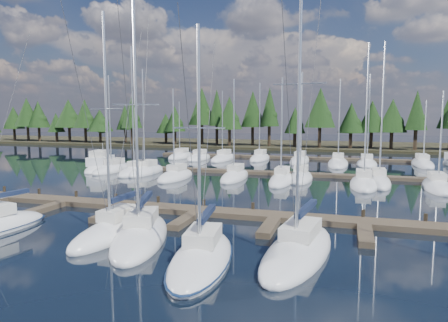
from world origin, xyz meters
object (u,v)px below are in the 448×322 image
(main_dock, at_px, (196,213))
(front_sailboat_4, at_px, (202,258))
(front_sailboat_5, at_px, (298,250))
(front_sailboat_2, at_px, (115,231))
(front_sailboat_3, at_px, (141,236))
(motor_yacht_left, at_px, (101,166))

(main_dock, relative_size, front_sailboat_4, 3.50)
(front_sailboat_5, bearing_deg, front_sailboat_2, 178.58)
(front_sailboat_3, bearing_deg, front_sailboat_2, 168.14)
(front_sailboat_2, relative_size, front_sailboat_3, 0.97)
(main_dock, xyz_separation_m, front_sailboat_5, (8.42, -6.60, 0.09))
(front_sailboat_2, distance_m, front_sailboat_3, 2.13)
(front_sailboat_3, relative_size, front_sailboat_5, 0.89)
(front_sailboat_2, xyz_separation_m, motor_yacht_left, (-18.98, 26.45, 0.20))
(main_dock, xyz_separation_m, front_sailboat_4, (3.84, -9.20, 0.07))
(front_sailboat_4, bearing_deg, front_sailboat_2, 157.31)
(front_sailboat_3, distance_m, front_sailboat_4, 5.42)
(motor_yacht_left, bearing_deg, main_dock, -42.40)
(front_sailboat_2, relative_size, motor_yacht_left, 1.51)
(main_dock, distance_m, front_sailboat_4, 9.97)
(front_sailboat_2, xyz_separation_m, front_sailboat_5, (11.50, -0.29, -0.01))
(front_sailboat_4, xyz_separation_m, motor_yacht_left, (-25.89, 29.34, 0.22))
(front_sailboat_3, bearing_deg, front_sailboat_5, 0.92)
(front_sailboat_2, bearing_deg, main_dock, 64.00)
(front_sailboat_4, bearing_deg, front_sailboat_5, 29.62)
(front_sailboat_3, bearing_deg, front_sailboat_4, -26.92)
(front_sailboat_2, height_order, front_sailboat_5, front_sailboat_5)
(front_sailboat_2, xyz_separation_m, front_sailboat_4, (6.91, -2.89, -0.03))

